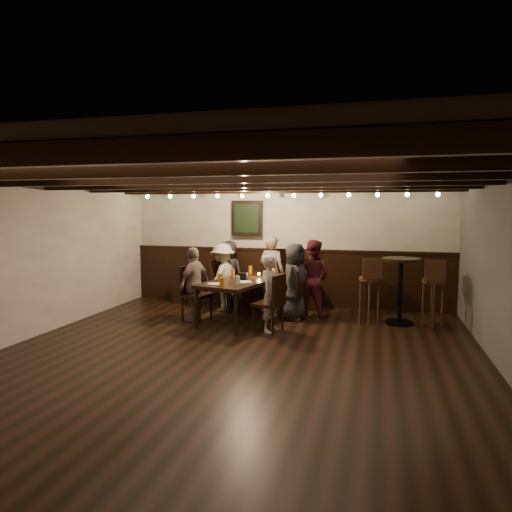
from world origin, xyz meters
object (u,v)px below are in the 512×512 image
(high_top_table, at_px, (401,281))
(bar_stool_left, at_px, (369,300))
(person_right_near, at_px, (295,282))
(dining_table, at_px, (245,283))
(person_bench_left, at_px, (229,273))
(person_left_far, at_px, (194,284))
(chair_left_far, at_px, (196,304))
(bar_stool_right, at_px, (433,303))
(person_right_far, at_px, (271,294))
(person_bench_right, at_px, (312,278))
(person_left_near, at_px, (223,277))
(chair_right_far, at_px, (269,314))
(chair_left_near, at_px, (224,295))
(chair_right_near, at_px, (293,304))
(person_bench_centre, at_px, (272,272))

(high_top_table, height_order, bar_stool_left, bar_stool_left)
(person_right_near, bearing_deg, dining_table, 120.96)
(person_bench_left, height_order, person_left_far, person_bench_left)
(chair_left_far, bearing_deg, bar_stool_right, 111.57)
(person_right_near, bearing_deg, person_right_far, -180.00)
(person_right_far, height_order, bar_stool_left, person_right_far)
(chair_left_far, height_order, person_bench_left, person_bench_left)
(person_bench_right, relative_size, high_top_table, 1.24)
(person_right_far, bearing_deg, person_bench_left, 50.71)
(person_right_near, bearing_deg, person_left_near, 90.00)
(person_bench_left, bearing_deg, bar_stool_left, 176.36)
(person_bench_right, distance_m, person_left_far, 2.13)
(person_left_near, xyz_separation_m, high_top_table, (3.23, -0.20, 0.09))
(chair_left_far, bearing_deg, dining_table, 122.00)
(chair_right_far, height_order, person_right_far, person_right_far)
(chair_left_near, relative_size, person_right_near, 0.73)
(person_left_far, bearing_deg, chair_right_far, 90.00)
(chair_left_near, relative_size, chair_right_near, 1.10)
(chair_right_far, height_order, person_bench_left, person_bench_left)
(chair_right_near, bearing_deg, chair_left_near, 90.00)
(chair_right_near, bearing_deg, high_top_table, -71.17)
(person_left_far, distance_m, person_right_far, 1.50)
(chair_right_far, distance_m, person_bench_right, 1.42)
(person_left_near, xyz_separation_m, bar_stool_right, (3.73, -0.36, -0.22))
(chair_left_far, relative_size, person_bench_left, 0.73)
(chair_left_near, height_order, bar_stool_left, bar_stool_left)
(chair_right_far, bearing_deg, person_bench_centre, 25.62)
(chair_left_near, bearing_deg, high_top_table, 100.51)
(person_bench_left, distance_m, person_left_far, 1.36)
(chair_right_near, bearing_deg, person_bench_left, 74.46)
(chair_left_far, distance_m, high_top_table, 3.52)
(person_right_far, bearing_deg, person_bench_centre, 26.57)
(chair_left_far, relative_size, person_left_near, 0.74)
(person_bench_centre, height_order, person_right_far, person_bench_centre)
(chair_right_near, bearing_deg, person_right_near, -90.00)
(chair_right_near, bearing_deg, chair_left_far, 122.03)
(high_top_table, height_order, bar_stool_right, bar_stool_right)
(person_bench_centre, xyz_separation_m, person_right_near, (0.58, -0.76, -0.04))
(dining_table, height_order, bar_stool_left, bar_stool_left)
(chair_right_near, height_order, high_top_table, high_top_table)
(dining_table, relative_size, person_left_far, 1.61)
(chair_left_far, bearing_deg, chair_left_near, -179.97)
(bar_stool_right, bearing_deg, dining_table, -175.55)
(chair_left_far, relative_size, person_right_far, 0.78)
(person_bench_centre, xyz_separation_m, person_right_far, (0.37, -1.64, -0.10))
(chair_right_near, xyz_separation_m, person_left_far, (-1.64, -0.52, 0.37))
(chair_right_far, bearing_deg, person_right_far, -90.00)
(chair_left_far, distance_m, person_bench_centre, 1.72)
(chair_left_near, distance_m, chair_left_far, 0.90)
(person_left_far, height_order, person_right_far, person_left_far)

